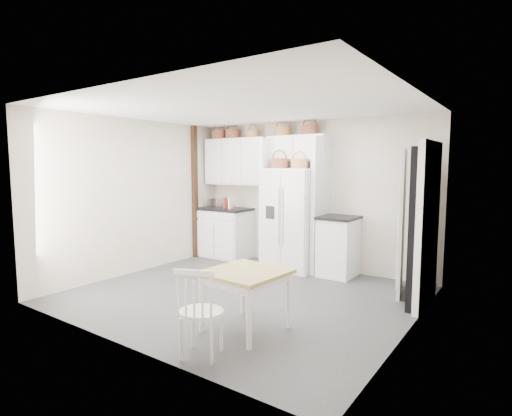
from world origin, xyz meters
The scene contains 29 objects.
floor centered at (0.00, 0.00, 0.00)m, with size 4.50×4.50×0.00m, color #333333.
ceiling centered at (0.00, 0.00, 2.60)m, with size 4.50×4.50×0.00m, color white.
wall_back centered at (0.00, 2.00, 1.30)m, with size 4.50×4.50×0.00m, color beige.
wall_left centered at (-2.25, 0.00, 1.30)m, with size 4.00×4.00×0.00m, color beige.
wall_right centered at (2.25, 0.00, 1.30)m, with size 4.00×4.00×0.00m, color beige.
refrigerator centered at (-0.15, 1.64, 0.89)m, with size 0.92×0.74×1.78m, color white.
base_cab_left centered at (-1.73, 1.70, 0.47)m, with size 1.02×0.64×0.94m, color white.
base_cab_right centered at (0.70, 1.70, 0.47)m, with size 0.54×0.65×0.95m, color white.
dining_table centered at (0.75, -0.97, 0.34)m, with size 0.81×0.81×0.67m, color olive.
windsor_chair centered at (0.78, -1.71, 0.43)m, with size 0.43×0.39×0.87m, color white.
counter_left centered at (-1.73, 1.70, 0.97)m, with size 1.06×0.69×0.04m, color black.
counter_right centered at (0.70, 1.70, 0.97)m, with size 0.58×0.69×0.04m, color black.
toaster centered at (-1.98, 1.67, 1.07)m, with size 0.25×0.14×0.17m, color silver.
cookbook_red centered at (-1.62, 1.62, 1.09)m, with size 0.03×0.14×0.21m, color maroon.
cookbook_cream centered at (-1.52, 1.62, 1.10)m, with size 0.03×0.15×0.22m, color white.
basket_upper_a centered at (-1.98, 1.83, 2.44)m, with size 0.30×0.30×0.17m, color brown.
basket_upper_b centered at (-1.63, 1.83, 2.44)m, with size 0.29×0.29×0.17m, color brown.
basket_upper_c centered at (-1.13, 1.83, 2.42)m, with size 0.24×0.24×0.14m, color #995C2A.
basket_bridge_a centered at (-0.47, 1.83, 2.43)m, with size 0.29×0.29×0.17m, color #995C2A.
basket_bridge_b centered at (0.07, 1.83, 2.43)m, with size 0.29×0.29×0.17m, color brown.
basket_fridge_a centered at (-0.36, 1.54, 1.86)m, with size 0.32×0.32×0.17m, color brown.
basket_fridge_b centered at (0.03, 1.54, 1.85)m, with size 0.29×0.29×0.16m, color #995C2A.
upper_cabinet centered at (-1.50, 1.83, 1.90)m, with size 1.40×0.34×0.90m, color white.
bridge_cabinet centered at (-0.15, 1.83, 2.12)m, with size 1.12×0.34×0.45m, color white.
fridge_panel_left centered at (-0.66, 1.70, 1.15)m, with size 0.08×0.60×2.30m, color white.
fridge_panel_right centered at (0.36, 1.70, 1.15)m, with size 0.08×0.60×2.30m, color white.
trim_post centered at (-2.20, 1.35, 1.30)m, with size 0.09×0.09×2.60m, color black.
doorway_void centered at (2.16, 1.00, 1.02)m, with size 0.18×0.85×2.05m, color black.
door_slab centered at (1.80, 1.33, 1.02)m, with size 0.80×0.04×2.05m, color white.
Camera 1 is at (3.30, -4.41, 1.81)m, focal length 28.00 mm.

